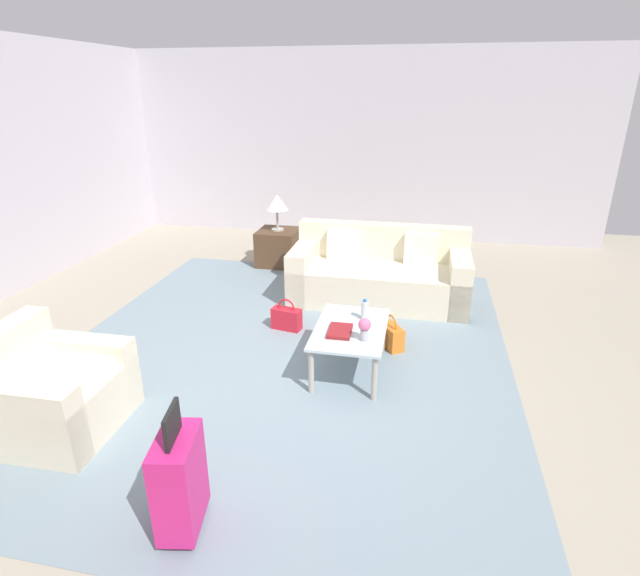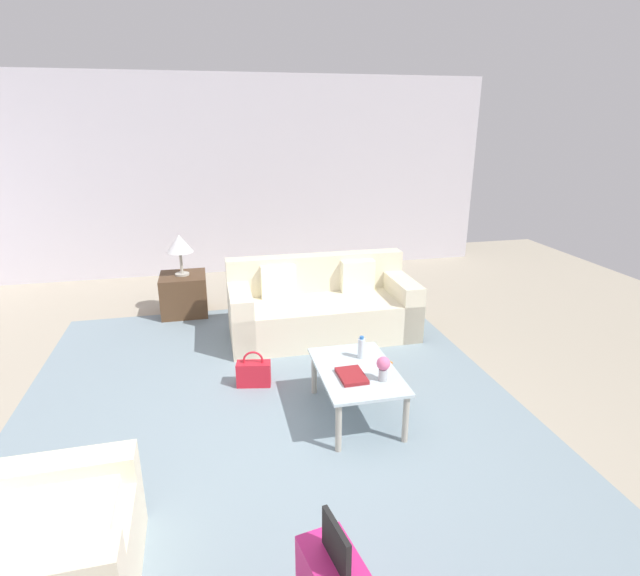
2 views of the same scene
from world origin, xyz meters
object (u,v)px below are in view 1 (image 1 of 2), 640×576
object	(u,v)px
flower_vase	(365,327)
handbag_orange	(391,336)
couch	(380,275)
water_bottle	(365,310)
side_table	(278,247)
coffee_table	(350,333)
coffee_table_book	(340,331)
handbag_red	(287,318)
suitcase_magenta	(179,481)
armchair	(45,394)
table_lamp	(277,203)

from	to	relation	value
flower_vase	handbag_orange	xyz separation A→B (m)	(0.74, -0.19, -0.43)
couch	water_bottle	bearing A→B (deg)	-180.00
side_table	coffee_table	bearing A→B (deg)	-151.82
coffee_table_book	handbag_orange	world-z (taller)	coffee_table_book
side_table	handbag_orange	size ratio (longest dim) A/B	1.60
water_bottle	handbag_red	distance (m)	1.11
flower_vase	water_bottle	bearing A→B (deg)	6.79
flower_vase	suitcase_magenta	world-z (taller)	suitcase_magenta
couch	side_table	size ratio (longest dim) A/B	3.71
coffee_table_book	handbag_red	size ratio (longest dim) A/B	0.82
side_table	armchair	bearing A→B (deg)	170.77
side_table	couch	bearing A→B (deg)	-122.10
coffee_table	side_table	bearing A→B (deg)	28.18
coffee_table	suitcase_magenta	distance (m)	2.12
coffee_table_book	table_lamp	world-z (taller)	table_lamp
armchair	water_bottle	bearing A→B (deg)	-56.48
armchair	handbag_red	bearing A→B (deg)	-34.13
side_table	coffee_table_book	bearing A→B (deg)	-154.07
armchair	handbag_orange	distance (m)	3.11
armchair	table_lamp	distance (m)	4.20
armchair	table_lamp	bearing A→B (deg)	-9.23
flower_vase	handbag_red	distance (m)	1.40
suitcase_magenta	handbag_red	distance (m)	2.72
water_bottle	handbag_red	xyz separation A→B (m)	(0.51, 0.90, -0.41)
couch	coffee_table_book	bearing A→B (deg)	174.63
table_lamp	side_table	bearing A→B (deg)	0.00
armchair	handbag_orange	bearing A→B (deg)	-53.96
flower_vase	table_lamp	size ratio (longest dim) A/B	0.39
side_table	handbag_orange	xyz separation A→B (m)	(-2.28, -1.84, -0.13)
coffee_table	side_table	xyz separation A→B (m)	(2.80, 1.50, -0.12)
armchair	water_bottle	distance (m)	2.73
flower_vase	handbag_orange	bearing A→B (deg)	-14.54
handbag_red	side_table	bearing A→B (deg)	18.39
side_table	table_lamp	distance (m)	0.66
couch	flower_vase	distance (m)	2.03
couch	coffee_table	distance (m)	1.80
suitcase_magenta	handbag_orange	world-z (taller)	suitcase_magenta
side_table	suitcase_magenta	distance (m)	4.87
side_table	handbag_red	world-z (taller)	side_table
water_bottle	handbag_red	world-z (taller)	water_bottle
table_lamp	handbag_red	distance (m)	2.34
water_bottle	table_lamp	bearing A→B (deg)	31.61
side_table	handbag_orange	bearing A→B (deg)	-140.98
coffee_table_book	side_table	distance (m)	3.25
flower_vase	side_table	xyz separation A→B (m)	(3.02, 1.65, -0.30)
coffee_table_book	armchair	bearing A→B (deg)	117.89
armchair	table_lamp	world-z (taller)	table_lamp
coffee_table_book	suitcase_magenta	bearing A→B (deg)	160.12
coffee_table_book	handbag_orange	bearing A→B (deg)	-34.90
coffee_table_book	flower_vase	xyz separation A→B (m)	(-0.10, -0.23, 0.11)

